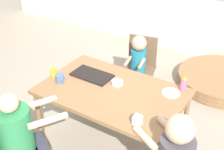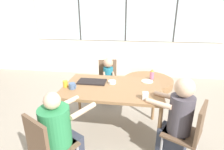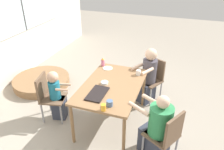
{
  "view_description": "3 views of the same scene",
  "coord_description": "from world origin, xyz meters",
  "px_view_note": "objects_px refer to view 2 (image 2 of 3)",
  "views": [
    {
      "loc": [
        1.39,
        -2.19,
        2.53
      ],
      "look_at": [
        0.0,
        0.0,
        0.95
      ],
      "focal_mm": 50.0,
      "sensor_mm": 36.0,
      "label": 1
    },
    {
      "loc": [
        0.33,
        -2.33,
        1.8
      ],
      "look_at": [
        0.0,
        0.0,
        0.95
      ],
      "focal_mm": 28.0,
      "sensor_mm": 36.0,
      "label": 2
    },
    {
      "loc": [
        -2.87,
        -1.0,
        2.62
      ],
      "look_at": [
        0.0,
        0.0,
        0.95
      ],
      "focal_mm": 35.0,
      "sensor_mm": 36.0,
      "label": 3
    }
  ],
  "objects_px": {
    "coffee_mug": "(72,86)",
    "folded_table_stack": "(148,82)",
    "chair_for_toddler": "(108,77)",
    "person_woman_green_shirt": "(177,123)",
    "sippy_cup": "(152,74)",
    "person_man_blue_shirt": "(60,139)",
    "chair_for_woman_green_shirt": "(190,130)",
    "bowl_white_shallow": "(112,82)",
    "person_toddler": "(108,81)",
    "milk_carton_small": "(145,96)",
    "juice_glass": "(65,84)",
    "chair_for_man_blue_shirt": "(46,145)"
  },
  "relations": [
    {
      "from": "chair_for_toddler",
      "to": "person_man_blue_shirt",
      "type": "distance_m",
      "value": 1.95
    },
    {
      "from": "juice_glass",
      "to": "bowl_white_shallow",
      "type": "relative_size",
      "value": 0.8
    },
    {
      "from": "milk_carton_small",
      "to": "folded_table_stack",
      "type": "distance_m",
      "value": 2.39
    },
    {
      "from": "person_toddler",
      "to": "chair_for_man_blue_shirt",
      "type": "bearing_deg",
      "value": 67.53
    },
    {
      "from": "bowl_white_shallow",
      "to": "person_toddler",
      "type": "bearing_deg",
      "value": 103.39
    },
    {
      "from": "folded_table_stack",
      "to": "person_toddler",
      "type": "bearing_deg",
      "value": -131.56
    },
    {
      "from": "chair_for_woman_green_shirt",
      "to": "person_woman_green_shirt",
      "type": "distance_m",
      "value": 0.16
    },
    {
      "from": "chair_for_woman_green_shirt",
      "to": "person_man_blue_shirt",
      "type": "xyz_separation_m",
      "value": [
        -1.47,
        -0.32,
        -0.04
      ]
    },
    {
      "from": "sippy_cup",
      "to": "folded_table_stack",
      "type": "xyz_separation_m",
      "value": [
        0.07,
        1.55,
        -0.76
      ]
    },
    {
      "from": "person_woman_green_shirt",
      "to": "coffee_mug",
      "type": "height_order",
      "value": "person_woman_green_shirt"
    },
    {
      "from": "chair_for_woman_green_shirt",
      "to": "chair_for_man_blue_shirt",
      "type": "distance_m",
      "value": 1.62
    },
    {
      "from": "person_woman_green_shirt",
      "to": "coffee_mug",
      "type": "distance_m",
      "value": 1.46
    },
    {
      "from": "chair_for_man_blue_shirt",
      "to": "person_man_blue_shirt",
      "type": "height_order",
      "value": "person_man_blue_shirt"
    },
    {
      "from": "chair_for_man_blue_shirt",
      "to": "milk_carton_small",
      "type": "relative_size",
      "value": 9.2
    },
    {
      "from": "chair_for_toddler",
      "to": "sippy_cup",
      "type": "height_order",
      "value": "sippy_cup"
    },
    {
      "from": "chair_for_toddler",
      "to": "person_toddler",
      "type": "height_order",
      "value": "person_toddler"
    },
    {
      "from": "chair_for_woman_green_shirt",
      "to": "bowl_white_shallow",
      "type": "xyz_separation_m",
      "value": [
        -1.02,
        0.65,
        0.29
      ]
    },
    {
      "from": "folded_table_stack",
      "to": "sippy_cup",
      "type": "bearing_deg",
      "value": -92.44
    },
    {
      "from": "chair_for_woman_green_shirt",
      "to": "person_woman_green_shirt",
      "type": "xyz_separation_m",
      "value": [
        -0.14,
        0.07,
        0.02
      ]
    },
    {
      "from": "milk_carton_small",
      "to": "bowl_white_shallow",
      "type": "bearing_deg",
      "value": 136.88
    },
    {
      "from": "chair_for_toddler",
      "to": "folded_table_stack",
      "type": "height_order",
      "value": "chair_for_toddler"
    },
    {
      "from": "chair_for_toddler",
      "to": "milk_carton_small",
      "type": "relative_size",
      "value": 9.2
    },
    {
      "from": "coffee_mug",
      "to": "milk_carton_small",
      "type": "xyz_separation_m",
      "value": [
        1.01,
        -0.17,
        0.0
      ]
    },
    {
      "from": "chair_for_man_blue_shirt",
      "to": "bowl_white_shallow",
      "type": "distance_m",
      "value": 1.26
    },
    {
      "from": "chair_for_toddler",
      "to": "person_woman_green_shirt",
      "type": "distance_m",
      "value": 1.9
    },
    {
      "from": "chair_for_toddler",
      "to": "person_woman_green_shirt",
      "type": "relative_size",
      "value": 0.76
    },
    {
      "from": "chair_for_woman_green_shirt",
      "to": "person_woman_green_shirt",
      "type": "relative_size",
      "value": 0.76
    },
    {
      "from": "person_man_blue_shirt",
      "to": "sippy_cup",
      "type": "distance_m",
      "value": 1.67
    },
    {
      "from": "chair_for_man_blue_shirt",
      "to": "milk_carton_small",
      "type": "bearing_deg",
      "value": 61.98
    },
    {
      "from": "person_man_blue_shirt",
      "to": "coffee_mug",
      "type": "relative_size",
      "value": 10.52
    },
    {
      "from": "chair_for_man_blue_shirt",
      "to": "juice_glass",
      "type": "xyz_separation_m",
      "value": [
        -0.12,
        0.87,
        0.31
      ]
    },
    {
      "from": "person_woman_green_shirt",
      "to": "chair_for_toddler",
      "type": "bearing_deg",
      "value": 63.02
    },
    {
      "from": "coffee_mug",
      "to": "folded_table_stack",
      "type": "bearing_deg",
      "value": 60.0
    },
    {
      "from": "person_woman_green_shirt",
      "to": "bowl_white_shallow",
      "type": "relative_size",
      "value": 9.47
    },
    {
      "from": "person_toddler",
      "to": "coffee_mug",
      "type": "relative_size",
      "value": 9.46
    },
    {
      "from": "coffee_mug",
      "to": "milk_carton_small",
      "type": "relative_size",
      "value": 1.08
    },
    {
      "from": "person_toddler",
      "to": "bowl_white_shallow",
      "type": "relative_size",
      "value": 7.94
    },
    {
      "from": "chair_for_man_blue_shirt",
      "to": "coffee_mug",
      "type": "relative_size",
      "value": 8.53
    },
    {
      "from": "chair_for_woman_green_shirt",
      "to": "person_man_blue_shirt",
      "type": "distance_m",
      "value": 1.5
    },
    {
      "from": "coffee_mug",
      "to": "chair_for_man_blue_shirt",
      "type": "bearing_deg",
      "value": -90.17
    },
    {
      "from": "chair_for_woman_green_shirt",
      "to": "juice_glass",
      "type": "bearing_deg",
      "value": 103.7
    },
    {
      "from": "chair_for_woman_green_shirt",
      "to": "person_man_blue_shirt",
      "type": "bearing_deg",
      "value": 129.67
    },
    {
      "from": "person_woman_green_shirt",
      "to": "coffee_mug",
      "type": "relative_size",
      "value": 11.29
    },
    {
      "from": "coffee_mug",
      "to": "folded_table_stack",
      "type": "height_order",
      "value": "coffee_mug"
    },
    {
      "from": "sippy_cup",
      "to": "chair_for_toddler",
      "type": "bearing_deg",
      "value": 139.98
    },
    {
      "from": "person_woman_green_shirt",
      "to": "person_man_blue_shirt",
      "type": "bearing_deg",
      "value": 133.95
    },
    {
      "from": "chair_for_toddler",
      "to": "coffee_mug",
      "type": "bearing_deg",
      "value": 63.95
    },
    {
      "from": "chair_for_toddler",
      "to": "chair_for_man_blue_shirt",
      "type": "bearing_deg",
      "value": 69.13
    },
    {
      "from": "chair_for_toddler",
      "to": "juice_glass",
      "type": "distance_m",
      "value": 1.32
    },
    {
      "from": "juice_glass",
      "to": "milk_carton_small",
      "type": "height_order",
      "value": "juice_glass"
    }
  ]
}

